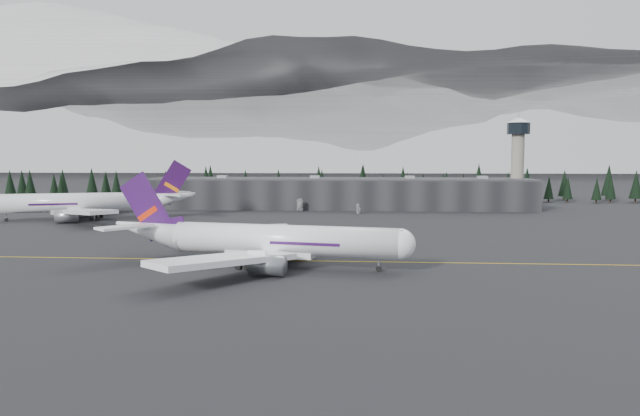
# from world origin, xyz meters

# --- Properties ---
(ground) EXTENTS (1400.00, 1400.00, 0.00)m
(ground) POSITION_xyz_m (0.00, 0.00, 0.00)
(ground) COLOR black
(ground) RESTS_ON ground
(taxiline) EXTENTS (400.00, 0.40, 0.02)m
(taxiline) POSITION_xyz_m (0.00, -2.00, 0.01)
(taxiline) COLOR gold
(taxiline) RESTS_ON ground
(terminal) EXTENTS (160.00, 30.00, 12.60)m
(terminal) POSITION_xyz_m (0.00, 125.00, 6.30)
(terminal) COLOR black
(terminal) RESTS_ON ground
(control_tower) EXTENTS (10.00, 10.00, 37.70)m
(control_tower) POSITION_xyz_m (75.00, 128.00, 23.41)
(control_tower) COLOR gray
(control_tower) RESTS_ON ground
(treeline) EXTENTS (360.00, 20.00, 15.00)m
(treeline) POSITION_xyz_m (0.00, 162.00, 7.50)
(treeline) COLOR black
(treeline) RESTS_ON ground
(mountain_ridge) EXTENTS (4400.00, 900.00, 420.00)m
(mountain_ridge) POSITION_xyz_m (0.00, 1000.00, 0.00)
(mountain_ridge) COLOR white
(mountain_ridge) RESTS_ON ground
(jet_main) EXTENTS (61.85, 56.63, 18.32)m
(jet_main) POSITION_xyz_m (-10.15, -7.85, 5.17)
(jet_main) COLOR white
(jet_main) RESTS_ON ground
(jet_parked) EXTENTS (67.91, 61.10, 20.54)m
(jet_parked) POSITION_xyz_m (-82.63, 71.78, 5.79)
(jet_parked) COLOR silver
(jet_parked) RESTS_ON ground
(gse_vehicle_a) EXTENTS (3.79, 5.59, 1.42)m
(gse_vehicle_a) POSITION_xyz_m (-14.59, 107.09, 0.71)
(gse_vehicle_a) COLOR silver
(gse_vehicle_a) RESTS_ON ground
(gse_vehicle_b) EXTENTS (4.27, 3.10, 1.35)m
(gse_vehicle_b) POSITION_xyz_m (8.78, 97.86, 0.67)
(gse_vehicle_b) COLOR silver
(gse_vehicle_b) RESTS_ON ground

